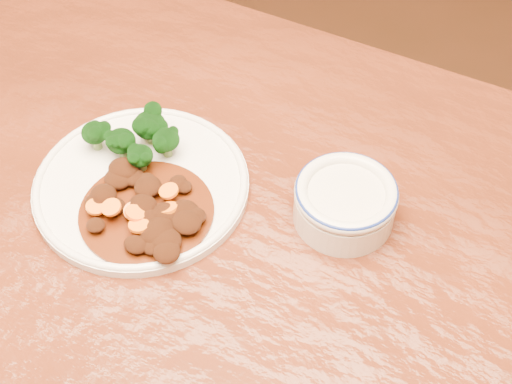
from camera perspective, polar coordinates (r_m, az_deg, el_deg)
The scene contains 5 objects.
dining_table at distance 0.88m, azimuth -5.05°, elevation -8.24°, with size 1.56×1.00×0.75m.
dinner_plate at distance 0.88m, azimuth -9.16°, elevation 0.62°, with size 0.26×0.26×0.02m.
broccoli_florets at distance 0.89m, azimuth -9.57°, elevation 4.34°, with size 0.12×0.08×0.05m.
mince_stew at distance 0.83m, azimuth -8.63°, elevation -1.45°, with size 0.16×0.16×0.03m.
dip_bowl at distance 0.83m, azimuth 7.14°, elevation -0.74°, with size 0.12×0.12×0.05m.
Camera 1 is at (0.31, -0.35, 1.41)m, focal length 50.00 mm.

